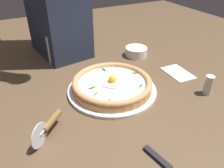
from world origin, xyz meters
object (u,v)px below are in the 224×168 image
at_px(pizza, 112,84).
at_px(folded_napkin, 178,73).
at_px(drinking_glass, 55,51).
at_px(table_knife, 167,167).
at_px(side_bowl, 136,52).
at_px(pepper_shaker, 208,85).
at_px(pizza_cutter, 48,125).

bearing_deg(pizza, folded_napkin, 178.39).
bearing_deg(drinking_glass, table_knife, 97.09).
height_order(side_bowl, drinking_glass, drinking_glass).
relative_size(table_knife, folded_napkin, 1.63).
height_order(drinking_glass, folded_napkin, drinking_glass).
distance_m(side_bowl, pepper_shaker, 0.41).
bearing_deg(pizza_cutter, pizza, -156.08).
bearing_deg(side_bowl, drinking_glass, -16.10).
height_order(pizza, table_knife, pizza).
bearing_deg(table_knife, side_bowl, -115.68).
bearing_deg(table_knife, pizza_cutter, -47.24).
bearing_deg(pizza, pizza_cutter, 23.92).
bearing_deg(side_bowl, pizza_cutter, 33.77).
distance_m(folded_napkin, pepper_shaker, 0.17).
height_order(folded_napkin, pepper_shaker, pepper_shaker).
bearing_deg(folded_napkin, drinking_glass, -38.27).
relative_size(pizza, side_bowl, 2.76).
xyz_separation_m(pizza, drinking_glass, (0.12, -0.34, 0.02)).
distance_m(pizza, drinking_glass, 0.36).
xyz_separation_m(drinking_glass, folded_napkin, (-0.44, 0.35, -0.05)).
bearing_deg(drinking_glass, pizza_cutter, 72.45).
bearing_deg(drinking_glass, pizza, 109.93).
height_order(pizza, drinking_glass, drinking_glass).
height_order(pizza_cutter, table_knife, pizza_cutter).
xyz_separation_m(side_bowl, pepper_shaker, (-0.05, 0.41, 0.02)).
height_order(pizza, pizza_cutter, pizza_cutter).
distance_m(pizza, side_bowl, 0.34).
height_order(side_bowl, pizza_cutter, pizza_cutter).
xyz_separation_m(side_bowl, drinking_glass, (0.38, -0.11, 0.04)).
distance_m(drinking_glass, folded_napkin, 0.57).
distance_m(side_bowl, pizza_cutter, 0.63).
height_order(pizza, pepper_shaker, pepper_shaker).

